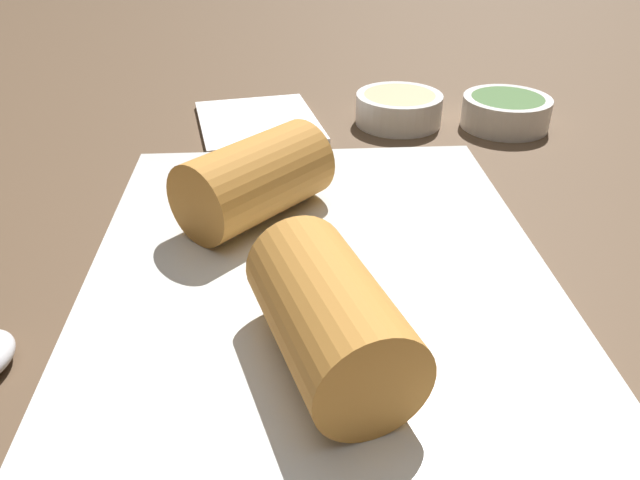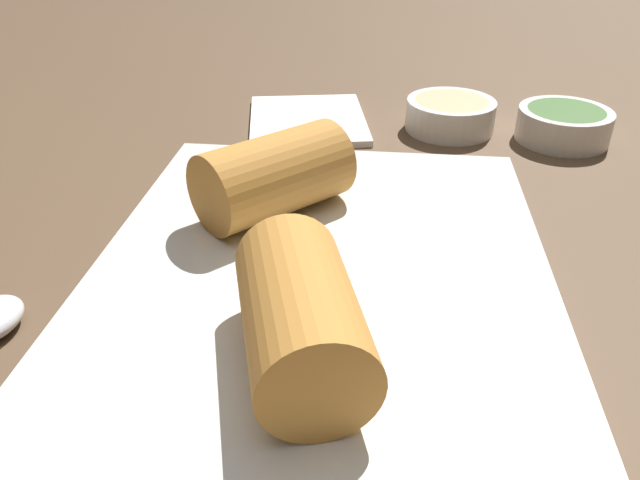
% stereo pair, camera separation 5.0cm
% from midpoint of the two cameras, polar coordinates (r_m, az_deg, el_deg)
% --- Properties ---
extents(table_surface, '(1.80, 1.40, 0.02)m').
position_cam_midpoint_polar(table_surface, '(0.40, 4.18, -2.91)').
color(table_surface, brown).
rests_on(table_surface, ground).
extents(serving_plate, '(0.35, 0.26, 0.01)m').
position_cam_midpoint_polar(serving_plate, '(0.36, 4.03, -4.06)').
color(serving_plate, silver).
rests_on(serving_plate, table_surface).
extents(roll_front_left, '(0.11, 0.08, 0.05)m').
position_cam_midpoint_polar(roll_front_left, '(0.28, 3.95, -6.74)').
color(roll_front_left, '#C68438').
rests_on(roll_front_left, serving_plate).
extents(roll_front_right, '(0.11, 0.10, 0.05)m').
position_cam_midpoint_polar(roll_front_right, '(0.40, -0.11, 5.98)').
color(roll_front_right, '#C68438').
rests_on(roll_front_right, serving_plate).
extents(dipping_bowl_near, '(0.08, 0.08, 0.03)m').
position_cam_midpoint_polar(dipping_bowl_near, '(0.60, 14.26, 11.04)').
color(dipping_bowl_near, white).
rests_on(dipping_bowl_near, table_surface).
extents(dipping_bowl_far, '(0.08, 0.08, 0.03)m').
position_cam_midpoint_polar(dipping_bowl_far, '(0.60, 23.69, 9.62)').
color(dipping_bowl_far, white).
rests_on(dipping_bowl_far, table_surface).
extents(napkin, '(0.14, 0.13, 0.01)m').
position_cam_midpoint_polar(napkin, '(0.60, 1.28, 10.84)').
color(napkin, white).
rests_on(napkin, table_surface).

